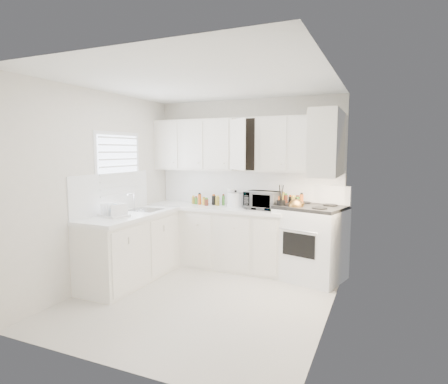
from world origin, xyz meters
The scene contains 39 objects.
floor centered at (0.00, 0.00, 0.00)m, with size 3.20×3.20×0.00m, color beige.
ceiling centered at (0.00, 0.00, 2.60)m, with size 3.20×3.20×0.00m, color white.
wall_back centered at (0.00, 1.60, 1.30)m, with size 3.00×3.00×0.00m, color silver.
wall_front centered at (0.00, -1.60, 1.30)m, with size 3.00×3.00×0.00m, color silver.
wall_left centered at (-1.50, 0.00, 1.30)m, with size 3.20×3.20×0.00m, color silver.
wall_right centered at (1.50, 0.00, 1.30)m, with size 3.20×3.20×0.00m, color silver.
window_blinds centered at (-1.48, 0.35, 1.55)m, with size 0.06×0.96×1.06m, color white, non-canonical shape.
lower_cabinets_back centered at (-0.39, 1.30, 0.45)m, with size 2.22×0.60×0.90m, color white, non-canonical shape.
lower_cabinets_left centered at (-1.20, 0.20, 0.45)m, with size 0.60×1.60×0.90m, color white, non-canonical shape.
countertop_back centered at (-0.39, 1.29, 0.93)m, with size 2.24×0.64×0.05m, color white.
countertop_left centered at (-1.19, 0.20, 0.93)m, with size 0.64×1.62×0.05m, color white.
backsplash_back centered at (0.00, 1.59, 1.23)m, with size 2.98×0.02×0.55m, color white.
backsplash_left centered at (-1.49, 0.20, 1.23)m, with size 0.02×1.60×0.55m, color white.
upper_cabinets_back centered at (0.00, 1.44, 1.50)m, with size 3.00×0.33×0.80m, color white, non-canonical shape.
upper_cabinets_right centered at (1.33, 0.82, 1.50)m, with size 0.33×0.90×0.80m, color white, non-canonical shape.
sink centered at (-1.19, 0.55, 1.07)m, with size 0.42×0.38×0.30m, color gray, non-canonical shape.
stove centered at (1.08, 1.27, 0.67)m, with size 0.87×0.71×1.34m, color white, non-canonical shape.
tea_kettle centered at (0.90, 1.11, 1.06)m, with size 0.26×0.22×0.24m, color brown, non-canonical shape.
frying_pan centered at (1.26, 1.43, 0.96)m, with size 0.24×0.41×0.04m, color black, non-canonical shape.
microwave centered at (0.35, 1.31, 1.11)m, with size 0.48×0.26×0.32m, color gray.
rice_cooker centered at (-0.08, 1.34, 1.08)m, with size 0.26×0.26×0.26m, color white, non-canonical shape.
paper_towel centered at (-0.21, 1.45, 1.08)m, with size 0.12×0.12×0.27m, color white.
utensil_crock centered at (0.68, 1.15, 1.15)m, with size 0.13×0.13×0.40m, color black, non-canonical shape.
dish_rack centered at (-1.24, -0.07, 1.05)m, with size 0.36×0.27×0.20m, color white, non-canonical shape.
spice_left_0 centered at (-0.85, 1.42, 1.02)m, with size 0.06×0.06×0.13m, color olive.
spice_left_1 centered at (-0.78, 1.33, 1.02)m, with size 0.06×0.06×0.13m, color #3D822B.
spice_left_2 centered at (-0.70, 1.42, 1.02)m, with size 0.06×0.06×0.13m, color #CD591B.
spice_left_3 centered at (-0.62, 1.33, 1.02)m, with size 0.06×0.06×0.13m, color yellow.
spice_left_4 centered at (-0.55, 1.42, 1.02)m, with size 0.06×0.06×0.13m, color brown.
spice_left_5 centered at (-0.47, 1.33, 1.02)m, with size 0.06×0.06×0.13m, color black.
spice_left_6 centered at (-0.40, 1.42, 1.02)m, with size 0.06×0.06×0.13m, color olive.
spice_left_7 centered at (-0.32, 1.33, 1.02)m, with size 0.06×0.06×0.13m, color #3D822B.
sauce_right_0 centered at (0.58, 1.46, 1.05)m, with size 0.06×0.06×0.19m, color #CD591B.
sauce_right_1 centered at (0.64, 1.40, 1.05)m, with size 0.06×0.06×0.19m, color yellow.
sauce_right_2 centered at (0.69, 1.46, 1.05)m, with size 0.06×0.06×0.19m, color brown.
sauce_right_3 centered at (0.74, 1.40, 1.05)m, with size 0.06×0.06×0.19m, color black.
sauce_right_4 centered at (0.80, 1.46, 1.05)m, with size 0.06×0.06×0.19m, color olive.
sauce_right_5 centered at (0.85, 1.40, 1.05)m, with size 0.06×0.06×0.19m, color #3D822B.
sauce_right_6 centered at (0.91, 1.46, 1.05)m, with size 0.06×0.06×0.19m, color #CD591B.
Camera 1 is at (2.01, -3.93, 1.82)m, focal length 29.91 mm.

